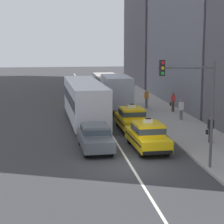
{
  "coord_description": "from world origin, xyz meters",
  "views": [
    {
      "loc": [
        -3.89,
        -20.6,
        6.55
      ],
      "look_at": [
        0.26,
        9.01,
        1.3
      ],
      "focal_mm": 66.56,
      "sensor_mm": 36.0,
      "label": 1
    }
  ],
  "objects": [
    {
      "name": "ground_plane",
      "position": [
        0.0,
        0.0,
        0.0
      ],
      "size": [
        160.0,
        160.0,
        0.0
      ],
      "primitive_type": "plane",
      "color": "#353538"
    },
    {
      "name": "lane_stripe_left_right",
      "position": [
        0.0,
        20.0,
        0.0
      ],
      "size": [
        0.14,
        80.0,
        0.01
      ],
      "primitive_type": "cube",
      "color": "silver",
      "rests_on": "ground"
    },
    {
      "name": "sidewalk_curb",
      "position": [
        5.6,
        15.0,
        0.07
      ],
      "size": [
        4.0,
        90.0,
        0.15
      ],
      "primitive_type": "cube",
      "color": "#9E9993",
      "rests_on": "ground"
    },
    {
      "name": "sedan_left_nearest",
      "position": [
        -1.55,
        3.33,
        0.85
      ],
      "size": [
        1.93,
        4.37,
        1.58
      ],
      "color": "black",
      "rests_on": "ground"
    },
    {
      "name": "bus_left_second",
      "position": [
        -1.52,
        12.0,
        1.82
      ],
      "size": [
        2.91,
        11.28,
        3.22
      ],
      "color": "black",
      "rests_on": "ground"
    },
    {
      "name": "taxi_left_third",
      "position": [
        -1.54,
        21.48,
        0.88
      ],
      "size": [
        1.97,
        4.62,
        1.96
      ],
      "color": "black",
      "rests_on": "ground"
    },
    {
      "name": "taxi_right_nearest",
      "position": [
        1.57,
        3.04,
        0.88
      ],
      "size": [
        1.97,
        4.62,
        1.96
      ],
      "color": "black",
      "rests_on": "ground"
    },
    {
      "name": "taxi_right_second",
      "position": [
        1.63,
        8.54,
        0.88
      ],
      "size": [
        1.89,
        4.59,
        1.96
      ],
      "color": "black",
      "rests_on": "ground"
    },
    {
      "name": "box_truck_right_third",
      "position": [
        1.71,
        17.17,
        1.78
      ],
      "size": [
        2.31,
        6.97,
        3.27
      ],
      "color": "black",
      "rests_on": "ground"
    },
    {
      "name": "sedan_right_fourth",
      "position": [
        1.62,
        24.83,
        0.85
      ],
      "size": [
        1.92,
        4.36,
        1.58
      ],
      "color": "black",
      "rests_on": "ground"
    },
    {
      "name": "pedestrian_near_crosswalk",
      "position": [
        6.21,
        11.26,
        0.98
      ],
      "size": [
        0.36,
        0.24,
        1.63
      ],
      "color": "slate",
      "rests_on": "sidewalk_curb"
    },
    {
      "name": "pedestrian_mid_block",
      "position": [
        5.75,
        3.69,
        0.98
      ],
      "size": [
        0.47,
        0.24,
        1.65
      ],
      "color": "#473828",
      "rests_on": "sidewalk_curb"
    },
    {
      "name": "pedestrian_by_storefront",
      "position": [
        6.62,
        15.0,
        1.0
      ],
      "size": [
        0.47,
        0.24,
        1.69
      ],
      "color": "#473828",
      "rests_on": "sidewalk_curb"
    },
    {
      "name": "pedestrian_trailing",
      "position": [
        4.68,
        17.14,
        1.04
      ],
      "size": [
        0.36,
        0.24,
        1.75
      ],
      "color": "slate",
      "rests_on": "sidewalk_curb"
    },
    {
      "name": "traffic_light_pole",
      "position": [
        2.89,
        -1.23,
        3.82
      ],
      "size": [
        2.87,
        0.33,
        5.58
      ],
      "color": "#47474C",
      "rests_on": "ground"
    }
  ]
}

